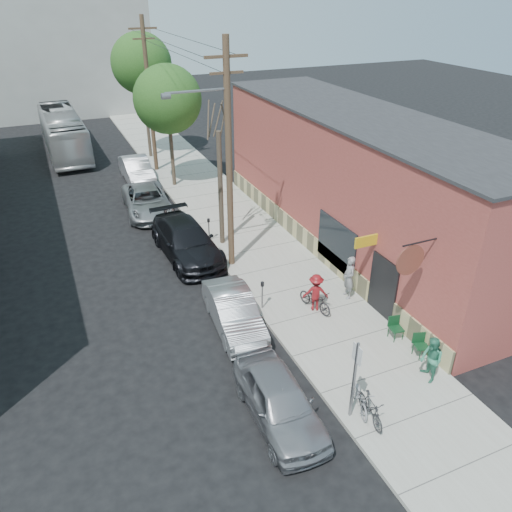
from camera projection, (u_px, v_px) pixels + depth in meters
name	position (u px, v px, depth m)	size (l,w,h in m)	color
ground	(221.00, 341.00, 18.76)	(120.00, 120.00, 0.00)	black
sidewalk	(224.00, 213.00, 29.05)	(4.50, 58.00, 0.15)	#A6A69A
cafe_building	(356.00, 182.00, 24.34)	(6.60, 20.20, 6.61)	#983F38
end_cap_building	(53.00, 51.00, 48.91)	(18.00, 8.00, 12.00)	#9E9F9A
sign_post	(355.00, 373.00, 14.56)	(0.07, 0.45, 2.80)	slate
parking_meter_near	(262.00, 291.00, 20.03)	(0.14, 0.14, 1.24)	slate
parking_meter_far	(209.00, 226.00, 25.36)	(0.14, 0.14, 1.24)	slate
utility_pole_near	(228.00, 156.00, 21.15)	(3.57, 0.28, 10.00)	#503A28
utility_pole_far	(149.00, 94.00, 33.13)	(1.80, 0.28, 10.00)	#503A28
tree_bare	(221.00, 190.00, 24.23)	(0.24, 0.24, 5.74)	#44392C
tree_leafy_mid	(168.00, 99.00, 30.32)	(4.16, 4.16, 7.56)	#44392C
tree_leafy_far	(141.00, 64.00, 35.17)	(4.25, 4.25, 8.84)	#44392C
patio_chair_a	(396.00, 328.00, 18.49)	(0.50, 0.50, 0.88)	#0F381C
patio_chair_b	(421.00, 346.00, 17.61)	(0.50, 0.50, 0.88)	#0F381C
patron_grey	(349.00, 277.00, 20.72)	(0.69, 0.45, 1.89)	gray
patron_green	(431.00, 360.00, 16.37)	(0.81, 0.63, 1.66)	#348262
cyclist	(316.00, 292.00, 19.98)	(1.04, 0.60, 1.61)	maroon
cyclist_bike	(315.00, 300.00, 20.15)	(0.60, 1.72, 0.90)	black
parked_bike_a	(370.00, 408.00, 15.00)	(0.43, 1.52, 0.91)	black
parked_bike_b	(360.00, 396.00, 15.48)	(0.57, 1.63, 0.86)	gray
car_0	(279.00, 400.00, 15.09)	(1.78, 4.41, 1.50)	gray
car_1	(234.00, 312.00, 19.20)	(1.53, 4.39, 1.45)	#A6A9AD
car_2	(186.00, 241.00, 24.22)	(2.36, 5.80, 1.68)	black
car_3	(147.00, 201.00, 28.92)	(2.45, 5.30, 1.47)	gray
car_4	(137.00, 170.00, 33.56)	(1.67, 4.79, 1.58)	silver
bus	(63.00, 133.00, 38.79)	(2.70, 11.55, 3.22)	silver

